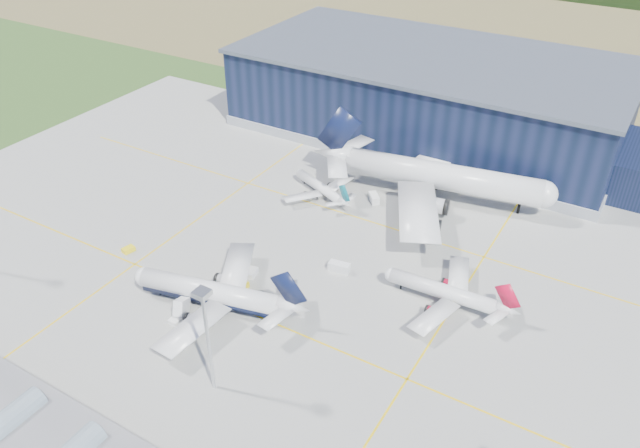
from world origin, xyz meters
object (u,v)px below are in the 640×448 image
Objects in this scene: airliner_regional at (320,183)px; airstair at (182,310)px; airliner_navy at (210,283)px; gse_tug_b at (128,250)px; airliner_red at (444,285)px; gse_tug_a at (241,287)px; gse_cart_a at (251,273)px; gse_van_b at (374,198)px; light_mast_center at (206,325)px; gse_van_a at (339,267)px; gse_tug_c at (408,228)px; airliner_widebody at (443,164)px; hangar at (437,99)px.

airliner_regional reaches higher than airstair.
airliner_navy is 31.42m from gse_tug_b.
airliner_red is (41.98, 26.54, -1.66)m from airliner_navy.
gse_tug_a is 5.63m from gse_cart_a.
airliner_navy is at bearing 117.49° from airliner_regional.
gse_van_b reaches higher than gse_tug_b.
gse_van_a is at bearing 86.43° from light_mast_center.
airliner_navy is at bearing 137.51° from gse_van_a.
airliner_regional is 53.88m from gse_tug_b.
gse_tug_c is at bearing -72.22° from gse_van_b.
gse_tug_b is 0.63× the size of gse_van_b.
gse_tug_b is at bearing -169.06° from gse_van_b.
gse_van_b is at bearing -154.86° from airliner_widebody.
airliner_widebody is 33.69m from airliner_regional.
airliner_widebody is 78.93m from airstair.
light_mast_center is at bearing -77.45° from gse_cart_a.
hangar reaches higher than airliner_navy.
airstair is (-13.76, -62.59, 0.59)m from gse_van_b.
gse_tug_b is at bearing -141.51° from airliner_widebody.
gse_tug_b is 0.56× the size of airstair.
light_mast_center is at bearing -14.43° from gse_tug_b.
light_mast_center reaches higher than gse_tug_b.
airstair is at bearing 44.97° from airliner_navy.
gse_tug_a is at bearing 120.64° from airliner_regional.
airliner_navy is at bearing -141.05° from gse_van_b.
airliner_red is at bearing -66.83° from hangar.
light_mast_center is 4.64× the size of gse_van_a.
hangar is 31.84× the size of gse_van_b.
airstair is at bearing -143.25° from gse_van_b.
gse_tug_c is (6.89, 23.57, -0.34)m from gse_van_a.
airliner_widebody is at bearing 82.93° from light_mast_center.
gse_van_a is at bearing -83.17° from hangar.
airliner_widebody is at bearing -123.20° from airliner_navy.
gse_tug_c is (-17.80, 22.05, -4.22)m from airliner_red.
gse_cart_a is at bearing 15.82° from airliner_red.
gse_van_a is 36.94m from airstair.
gse_tug_a is 23.23m from gse_van_a.
airliner_red is 6.15× the size of gse_van_a.
hangar reaches higher than gse_cart_a.
gse_tug_b is 51.51m from gse_van_a.
airliner_navy is 8.22m from airstair.
gse_van_a reaches higher than gse_van_b.
gse_van_a is at bearing 47.27° from gse_tug_a.
light_mast_center reaches higher than gse_cart_a.
airstair is (26.87, -10.98, 1.01)m from gse_tug_b.
gse_cart_a is (31.06, 7.69, 0.11)m from gse_tug_b.
gse_tug_a is at bearing 116.83° from light_mast_center.
airstair is (-10.93, -112.75, -9.99)m from hangar.
airliner_navy reaches higher than airliner_regional.
gse_tug_c is (9.55, 66.17, -14.69)m from light_mast_center.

